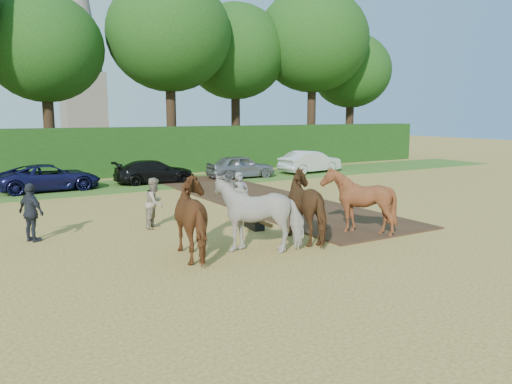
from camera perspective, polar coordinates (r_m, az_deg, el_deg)
ground at (r=16.38m, az=8.29°, el=-4.67°), size 120.00×120.00×0.00m
earth_strip at (r=22.86m, az=0.19°, el=-0.65°), size 4.50×17.00×0.05m
grass_verge at (r=28.46m, az=-9.67°, el=1.10°), size 50.00×5.00×0.03m
hedgerow at (r=32.53m, az=-12.60°, el=4.61°), size 46.00×1.60×3.00m
spectator_near at (r=17.18m, az=-11.49°, el=-1.22°), size 1.04×1.05×1.71m
spectator_far at (r=16.42m, az=-24.29°, el=-2.16°), size 0.89×1.13×1.79m
plough_team at (r=14.76m, az=3.29°, el=-1.88°), size 7.18×5.00×2.14m
parked_cars at (r=27.56m, az=-13.94°, el=2.13°), size 29.65×2.96×1.46m
treeline at (r=35.43m, az=-17.43°, el=16.88°), size 48.70×10.60×14.21m
church at (r=69.51m, az=-19.50°, el=16.62°), size 5.20×5.20×27.00m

